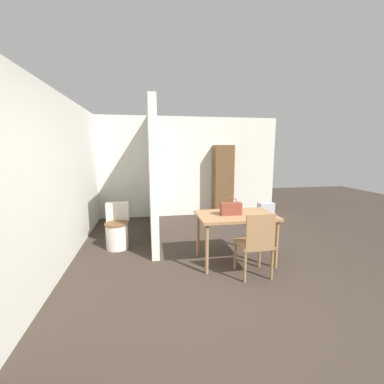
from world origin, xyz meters
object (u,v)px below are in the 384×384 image
Objects in this scene: dining_table at (236,220)px; toilet at (117,229)px; wooden_cabinet at (223,181)px; handbag at (231,209)px; wooden_chair at (256,242)px; space_heater at (266,215)px.

dining_table is 2.08m from toilet.
wooden_cabinet is at bearing 35.89° from toilet.
dining_table is 2.77m from wooden_cabinet.
handbag is at bearing -28.56° from toilet.
space_heater is at bearing 60.65° from wooden_chair.
dining_table is at bearing 16.50° from handbag.
dining_table is at bearing 101.21° from wooden_chair.
handbag is (-0.09, -0.03, 0.18)m from dining_table.
toilet is 2.06m from handbag.
wooden_chair is at bearing -98.92° from wooden_cabinet.
toilet is at bearing -167.83° from space_heater.
wooden_cabinet reaches higher than dining_table.
space_heater is at bearing 12.17° from toilet.
wooden_chair is 2.42m from toilet.
handbag is 2.19m from space_heater.
wooden_chair reaches higher than dining_table.
handbag reaches higher than space_heater.
wooden_cabinet is at bearing 75.66° from handbag.
toilet is at bearing -144.11° from wooden_cabinet.
toilet is at bearing 143.15° from wooden_chair.
wooden_chair is 1.67× the size of space_heater.
wooden_chair reaches higher than space_heater.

